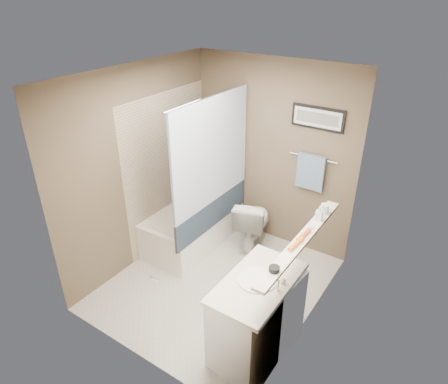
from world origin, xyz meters
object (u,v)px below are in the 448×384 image
Objects in this scene: candle_bowl_near at (274,269)px; glass_jar at (325,209)px; bathtub at (195,224)px; hair_brush_back at (304,235)px; toilet at (253,222)px; vanity at (257,319)px; soap_bottle at (319,213)px; hair_brush_front at (296,244)px.

glass_jar is at bearing 90.00° from candle_bowl_near.
bathtub is 2.11m from hair_brush_back.
candle_bowl_near is 0.57m from hair_brush_back.
vanity is (0.90, -1.49, 0.04)m from toilet.
soap_bottle is at bearing 90.00° from hair_brush_back.
soap_bottle is (0.00, 0.35, 0.05)m from hair_brush_back.
hair_brush_front is 2.20× the size of glass_jar.
hair_brush_front reaches higher than bathtub.
bathtub is 6.82× the size of hair_brush_front.
hair_brush_front is 0.52m from soap_bottle.
hair_brush_front is (0.00, 0.41, 0.00)m from candle_bowl_near.
hair_brush_back reaches higher than vanity.
toilet is 7.11× the size of glass_jar.
toilet is at bearing 126.95° from vanity.
candle_bowl_near is 0.41× the size of hair_brush_back.
vanity is 6.18× the size of soap_bottle.
soap_bottle is (0.19, 0.81, 0.79)m from vanity.
candle_bowl_near is (1.09, -1.59, 0.78)m from toilet.
hair_brush_back is at bearing 90.00° from hair_brush_front.
bathtub is at bearing 149.97° from vanity.
toilet is 1.74m from vanity.
glass_jar is (0.00, 0.66, 0.03)m from hair_brush_front.
vanity is 4.09× the size of hair_brush_back.
toilet is at bearing 148.13° from soap_bottle.
vanity is 10.00× the size of candle_bowl_near.
candle_bowl_near is 0.41× the size of hair_brush_front.
bathtub is at bearing 9.76° from toilet.
candle_bowl_near reaches higher than vanity.
vanity is at bearing -111.98° from hair_brush_back.
soap_bottle is at bearing -11.87° from bathtub.
hair_brush_front is at bearing 63.90° from vanity.
glass_jar reaches higher than hair_brush_back.
candle_bowl_near is 0.41m from hair_brush_front.
hair_brush_back is at bearing -90.00° from glass_jar.
hair_brush_front is (1.79, -0.86, 0.89)m from bathtub.
hair_brush_front is (0.19, 0.30, 0.74)m from vanity.
vanity is (1.60, -1.15, 0.15)m from bathtub.
bathtub is 1.98m from vanity.
bathtub is at bearing 144.76° from candle_bowl_near.
soap_bottle is (0.00, 0.92, 0.05)m from candle_bowl_near.
bathtub is 6.82× the size of hair_brush_back.
hair_brush_back reaches higher than bathtub.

